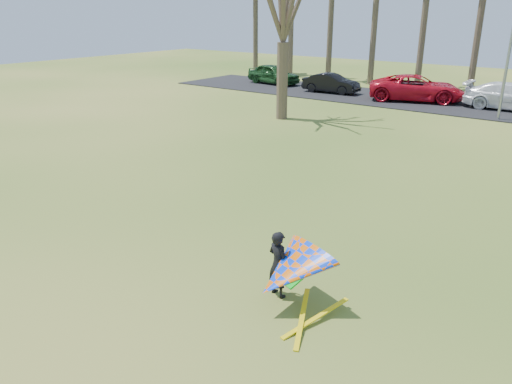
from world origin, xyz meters
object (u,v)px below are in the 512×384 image
Objects in this scene: car_3 at (512,97)px; kite_flyer at (289,271)px; car_1 at (331,83)px; car_0 at (274,74)px; car_2 at (416,88)px.

car_3 is 26.20m from kite_flyer.
kite_flyer is (13.10, -25.38, 0.09)m from car_1.
car_0 is 1.96× the size of kite_flyer.
kite_flyer is at bearing -179.68° from car_3.
car_2 is 26.70m from kite_flyer.
car_2 reaches higher than car_1.
car_0 is at bearing 86.64° from car_3.
car_0 is 1.11× the size of car_1.
car_0 is 6.21m from car_1.
car_3 is (18.15, -0.45, 0.01)m from car_0.
car_2 is at bearing -85.40° from car_0.
kite_flyer reaches higher than car_0.
kite_flyer is at bearing -156.39° from car_1.
car_1 is 28.56m from kite_flyer.
kite_flyer reaches higher than car_1.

